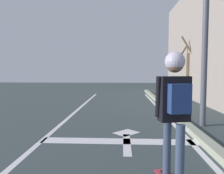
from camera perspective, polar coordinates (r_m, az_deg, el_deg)
lane_line_center at (r=5.09m, az=-18.42°, el=-13.67°), size 0.12×20.00×0.01m
lane_line_curbside at (r=4.98m, az=20.50°, el=-14.09°), size 0.12×20.00×0.01m
stop_bar at (r=5.02m, az=1.81°, el=-13.70°), size 3.41×0.40×0.01m
lane_arrow_stem at (r=4.86m, az=3.85°, el=-14.32°), size 0.16×1.40×0.01m
lane_arrow_head at (r=5.67m, az=3.69°, el=-11.59°), size 0.71×0.71×0.01m
curb_strip at (r=5.04m, az=23.30°, el=-13.15°), size 0.24×24.00×0.14m
skater at (r=2.93m, az=15.76°, el=-3.33°), size 0.46×0.63×1.70m
roadside_tree at (r=13.01m, az=19.06°, el=3.61°), size 0.99×0.99×3.42m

